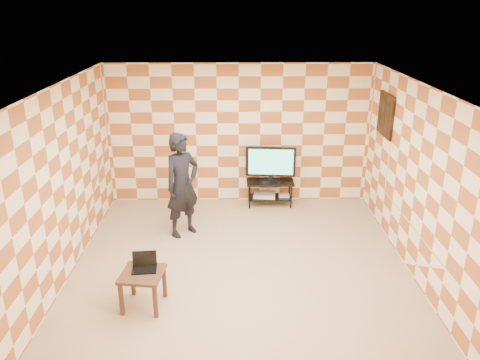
# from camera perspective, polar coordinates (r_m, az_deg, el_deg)

# --- Properties ---
(floor) EXTENTS (5.00, 5.00, 0.00)m
(floor) POSITION_cam_1_polar(r_m,az_deg,el_deg) (7.21, 0.06, -10.29)
(floor) COLOR tan
(floor) RESTS_ON ground
(wall_back) EXTENTS (5.00, 0.02, 2.70)m
(wall_back) POSITION_cam_1_polar(r_m,az_deg,el_deg) (8.99, -0.16, 5.56)
(wall_back) COLOR #FAEBBC
(wall_back) RESTS_ON ground
(wall_front) EXTENTS (5.00, 0.02, 2.70)m
(wall_front) POSITION_cam_1_polar(r_m,az_deg,el_deg) (4.38, 0.54, -12.24)
(wall_front) COLOR #FAEBBC
(wall_front) RESTS_ON ground
(wall_left) EXTENTS (0.02, 5.00, 2.70)m
(wall_left) POSITION_cam_1_polar(r_m,az_deg,el_deg) (7.04, -20.74, -0.33)
(wall_left) COLOR #FAEBBC
(wall_left) RESTS_ON ground
(wall_right) EXTENTS (0.02, 5.00, 2.70)m
(wall_right) POSITION_cam_1_polar(r_m,az_deg,el_deg) (7.10, 20.68, -0.14)
(wall_right) COLOR #FAEBBC
(wall_right) RESTS_ON ground
(ceiling) EXTENTS (5.00, 5.00, 0.02)m
(ceiling) POSITION_cam_1_polar(r_m,az_deg,el_deg) (6.25, 0.07, 11.36)
(ceiling) COLOR white
(ceiling) RESTS_ON wall_back
(wall_art) EXTENTS (0.04, 0.72, 0.72)m
(wall_art) POSITION_cam_1_polar(r_m,az_deg,el_deg) (8.32, 17.34, 7.60)
(wall_art) COLOR black
(wall_art) RESTS_ON wall_right
(tv_stand) EXTENTS (0.90, 0.41, 0.50)m
(tv_stand) POSITION_cam_1_polar(r_m,az_deg,el_deg) (9.07, 3.67, -0.92)
(tv_stand) COLOR black
(tv_stand) RESTS_ON floor
(tv) EXTENTS (0.95, 0.20, 0.69)m
(tv) POSITION_cam_1_polar(r_m,az_deg,el_deg) (8.89, 3.75, 2.16)
(tv) COLOR black
(tv) RESTS_ON tv_stand
(dvd_player) EXTENTS (0.44, 0.34, 0.07)m
(dvd_player) POSITION_cam_1_polar(r_m,az_deg,el_deg) (9.13, 2.99, -1.82)
(dvd_player) COLOR #BBBBBE
(dvd_player) RESTS_ON tv_stand
(game_console) EXTENTS (0.21, 0.16, 0.05)m
(game_console) POSITION_cam_1_polar(r_m,az_deg,el_deg) (9.16, 5.39, -1.88)
(game_console) COLOR silver
(game_console) RESTS_ON tv_stand
(side_table) EXTENTS (0.59, 0.59, 0.50)m
(side_table) POSITION_cam_1_polar(r_m,az_deg,el_deg) (6.27, -11.80, -11.67)
(side_table) COLOR #3C241A
(side_table) RESTS_ON floor
(laptop) EXTENTS (0.33, 0.28, 0.21)m
(laptop) POSITION_cam_1_polar(r_m,az_deg,el_deg) (6.28, -11.57, -10.11)
(laptop) COLOR black
(laptop) RESTS_ON side_table
(person) EXTENTS (0.77, 0.75, 1.78)m
(person) POSITION_cam_1_polar(r_m,az_deg,el_deg) (7.80, -7.05, -0.63)
(person) COLOR black
(person) RESTS_ON floor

